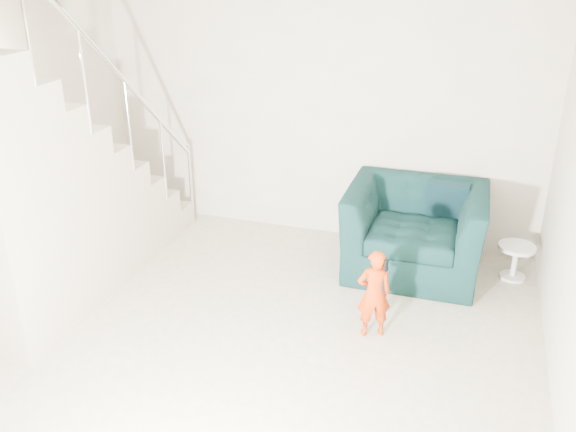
# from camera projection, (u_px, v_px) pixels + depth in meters

# --- Properties ---
(floor) EXTENTS (5.50, 5.50, 0.00)m
(floor) POSITION_uv_depth(u_px,v_px,m) (226.00, 365.00, 4.97)
(floor) COLOR gray
(floor) RESTS_ON ground
(ceiling) EXTENTS (5.50, 5.50, 0.00)m
(ceiling) POSITION_uv_depth(u_px,v_px,m) (208.00, 20.00, 3.88)
(ceiling) COLOR silver
(ceiling) RESTS_ON back_wall
(back_wall) EXTENTS (5.00, 0.00, 5.00)m
(back_wall) POSITION_uv_depth(u_px,v_px,m) (317.00, 120.00, 6.82)
(back_wall) COLOR #AEA48D
(back_wall) RESTS_ON floor
(armchair) EXTENTS (1.39, 1.22, 0.90)m
(armchair) POSITION_uv_depth(u_px,v_px,m) (415.00, 230.00, 6.29)
(armchair) COLOR black
(armchair) RESTS_ON floor
(toddler) EXTENTS (0.35, 0.30, 0.82)m
(toddler) POSITION_uv_depth(u_px,v_px,m) (374.00, 293.00, 5.21)
(toddler) COLOR #A92D05
(toddler) RESTS_ON floor
(side_table) EXTENTS (0.37, 0.37, 0.37)m
(side_table) POSITION_uv_depth(u_px,v_px,m) (516.00, 256.00, 6.19)
(side_table) COLOR silver
(side_table) RESTS_ON floor
(staircase) EXTENTS (1.02, 3.03, 3.62)m
(staircase) POSITION_uv_depth(u_px,v_px,m) (45.00, 205.00, 5.62)
(staircase) COLOR #ADA089
(staircase) RESTS_ON floor
(cushion) EXTENTS (0.43, 0.20, 0.42)m
(cushion) POSITION_uv_depth(u_px,v_px,m) (447.00, 200.00, 6.40)
(cushion) COLOR black
(cushion) RESTS_ON armchair
(throw) EXTENTS (0.05, 0.54, 0.60)m
(throw) POSITION_uv_depth(u_px,v_px,m) (356.00, 212.00, 6.43)
(throw) COLOR black
(throw) RESTS_ON armchair
(phone) EXTENTS (0.03, 0.05, 0.10)m
(phone) POSITION_uv_depth(u_px,v_px,m) (386.00, 265.00, 5.04)
(phone) COLOR black
(phone) RESTS_ON toddler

